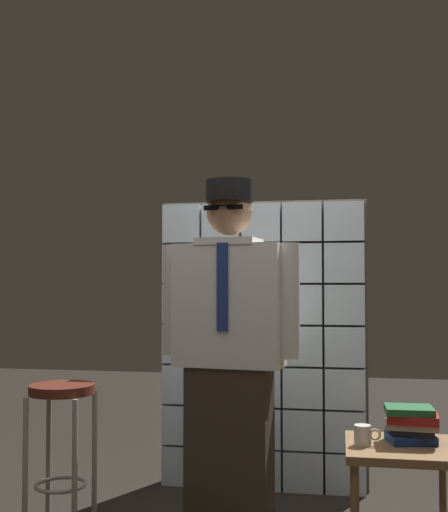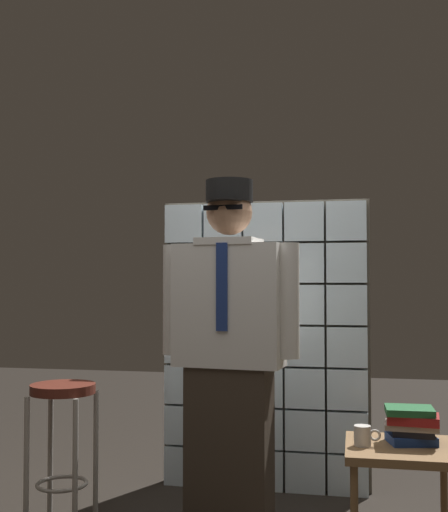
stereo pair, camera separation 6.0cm
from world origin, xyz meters
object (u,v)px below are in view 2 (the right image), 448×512
(coffee_mug, at_px, (363,436))
(book_stack, at_px, (412,425))
(side_table, at_px, (401,460))
(standing_person, at_px, (229,351))
(bar_stool, at_px, (63,420))

(coffee_mug, bearing_deg, book_stack, 20.39)
(book_stack, bearing_deg, side_table, -138.86)
(standing_person, height_order, book_stack, standing_person)
(side_table, height_order, coffee_mug, coffee_mug)
(standing_person, height_order, side_table, standing_person)
(standing_person, distance_m, book_stack, 0.94)
(book_stack, distance_m, coffee_mug, 0.25)
(bar_stool, bearing_deg, book_stack, 1.63)
(book_stack, height_order, coffee_mug, book_stack)
(bar_stool, bearing_deg, coffee_mug, -1.29)
(bar_stool, height_order, coffee_mug, bar_stool)
(standing_person, xyz_separation_m, coffee_mug, (0.65, -0.01, -0.38))
(book_stack, bearing_deg, bar_stool, -178.37)
(bar_stool, bearing_deg, standing_person, -1.27)
(coffee_mug, bearing_deg, side_table, 12.40)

